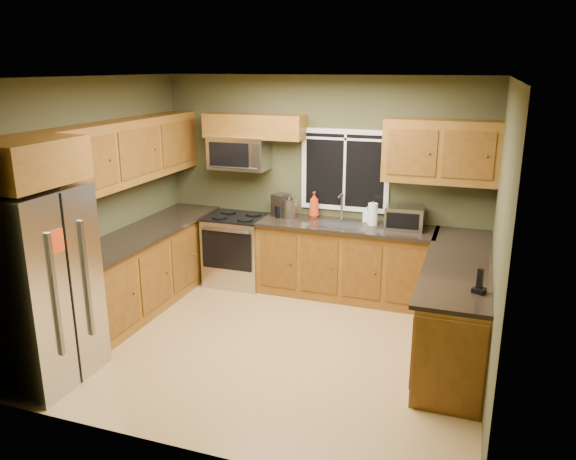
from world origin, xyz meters
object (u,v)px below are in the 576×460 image
Objects in this scene: range at (237,249)px; soap_bottle_b at (367,214)px; refrigerator at (38,287)px; soap_bottle_a at (314,204)px; cordless_phone at (479,286)px; microwave at (239,153)px; paper_towel_roll at (373,214)px; toaster_oven at (405,218)px; kettle at (290,208)px; coffee_maker at (281,206)px.

range is 1.77m from soap_bottle_b.
refrigerator is 5.48× the size of soap_bottle_a.
cordless_phone is at bearing -29.39° from range.
microwave reaches higher than paper_towel_roll.
cordless_phone is (1.36, -1.94, -0.03)m from soap_bottle_b.
toaster_oven is at bearing 116.48° from cordless_phone.
soap_bottle_b is 0.86× the size of cordless_phone.
kettle is (0.71, 0.07, 0.61)m from range.
microwave is 0.87m from coffee_maker.
refrigerator reaches higher than cordless_phone.
coffee_maker is 1.54× the size of soap_bottle_b.
microwave is at bearing -176.76° from soap_bottle_b.
kettle is at bearing -170.72° from soap_bottle_b.
toaster_oven is at bearing -0.50° from kettle.
refrigerator is 3.10m from microwave.
soap_bottle_b is at bearing 128.24° from paper_towel_roll.
kettle is (1.40, 2.84, 0.18)m from refrigerator.
coffee_maker is at bearing -166.83° from soap_bottle_a.
range is at bearing -178.38° from toaster_oven.
microwave is (0.69, 2.91, 0.83)m from refrigerator.
kettle is 2.93m from cordless_phone.
soap_bottle_b is at bearing 51.86° from refrigerator.
microwave is 3.51× the size of cordless_phone.
soap_bottle_b reaches higher than range.
microwave is 4.07× the size of soap_bottle_b.
soap_bottle_b is (1.67, 0.23, 0.56)m from range.
range is 2.23m from toaster_oven.
refrigerator reaches higher than toaster_oven.
kettle is (0.14, -0.06, 0.00)m from coffee_maker.
microwave is at bearing 90.02° from range.
soap_bottle_b is (0.96, 0.16, -0.05)m from kettle.
microwave reaches higher than kettle.
range is at bearing 150.61° from cordless_phone.
toaster_oven is (2.15, -0.08, -0.65)m from microwave.
range is 0.84m from coffee_maker.
range is 3.52m from cordless_phone.
paper_towel_roll is at bearing -51.76° from soap_bottle_b.
cordless_phone reaches higher than soap_bottle_b.
cordless_phone is at bearing -43.42° from soap_bottle_a.
kettle is 1.05m from paper_towel_roll.
refrigerator is at bearing -119.13° from soap_bottle_a.
coffee_maker is 0.95× the size of kettle.
toaster_oven is 1.53× the size of paper_towel_roll.
microwave is at bearing 179.21° from paper_towel_roll.
kettle is 0.32m from soap_bottle_a.
kettle is at bearing -23.06° from coffee_maker.
coffee_maker is at bearing 178.99° from paper_towel_roll.
range is 1.27m from microwave.
coffee_maker is at bearing 177.39° from toaster_oven.
toaster_oven reaches higher than cordless_phone.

